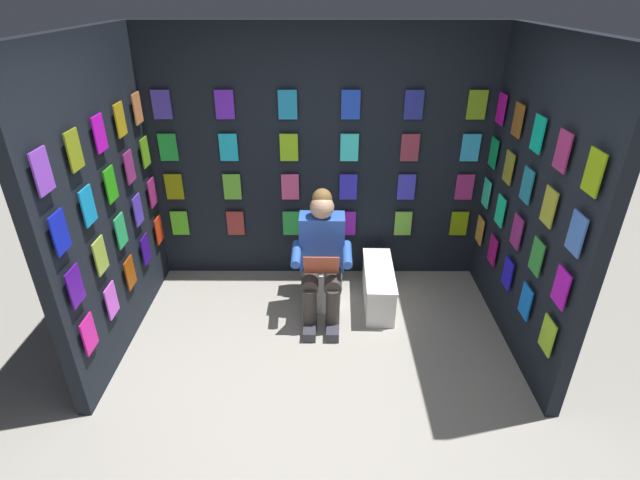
% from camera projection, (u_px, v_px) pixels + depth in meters
% --- Properties ---
extents(ground_plane, '(30.00, 30.00, 0.00)m').
position_uv_depth(ground_plane, '(318.00, 416.00, 3.41)').
color(ground_plane, '#9E998E').
extents(display_wall_back, '(3.33, 0.14, 2.46)m').
position_uv_depth(display_wall_back, '(319.00, 160.00, 4.61)').
color(display_wall_back, black).
rests_on(display_wall_back, ground).
extents(display_wall_left, '(0.14, 1.97, 2.46)m').
position_uv_depth(display_wall_left, '(534.00, 203.00, 3.69)').
color(display_wall_left, black).
rests_on(display_wall_left, ground).
extents(display_wall_right, '(0.14, 1.97, 2.46)m').
position_uv_depth(display_wall_right, '(104.00, 202.00, 3.70)').
color(display_wall_right, black).
rests_on(display_wall_right, ground).
extents(toilet, '(0.41, 0.56, 0.77)m').
position_uv_depth(toilet, '(322.00, 269.00, 4.55)').
color(toilet, white).
rests_on(toilet, ground).
extents(person_reading, '(0.53, 0.69, 1.19)m').
position_uv_depth(person_reading, '(322.00, 257.00, 4.22)').
color(person_reading, blue).
rests_on(person_reading, ground).
extents(comic_longbox_near, '(0.30, 0.83, 0.38)m').
position_uv_depth(comic_longbox_near, '(378.00, 286.00, 4.54)').
color(comic_longbox_near, white).
rests_on(comic_longbox_near, ground).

